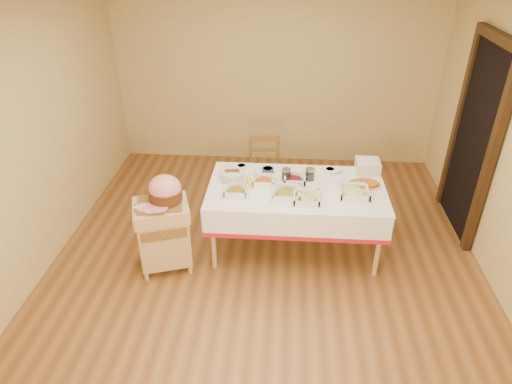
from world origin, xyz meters
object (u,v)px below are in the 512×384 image
preserve_jar_left (286,175)px  bread_basket (232,175)px  ham_on_board (164,192)px  mustard_bottle (249,183)px  dining_table (296,200)px  dining_chair (265,172)px  preserve_jar_right (310,175)px  brass_platter (365,184)px  plate_stack (368,166)px  butcher_cart (164,232)px

preserve_jar_left → bread_basket: 0.57m
ham_on_board → mustard_bottle: ham_on_board is taller
preserve_jar_left → mustard_bottle: size_ratio=0.75×
dining_table → dining_chair: size_ratio=2.05×
dining_chair → preserve_jar_right: (0.51, -0.71, 0.36)m
dining_table → preserve_jar_left: bearing=127.5°
dining_table → preserve_jar_right: size_ratio=14.26×
ham_on_board → preserve_jar_left: (1.16, 0.53, -0.06)m
dining_chair → mustard_bottle: (-0.12, -0.96, 0.38)m
dining_table → brass_platter: bearing=6.5°
dining_chair → preserve_jar_right: size_ratio=6.95×
ham_on_board → dining_chair: bearing=54.5°
dining_chair → mustard_bottle: bearing=-96.9°
dining_chair → bread_basket: 0.90m
mustard_bottle → plate_stack: mustard_bottle is taller
butcher_cart → dining_chair: 1.61m
butcher_cart → brass_platter: (2.02, 0.50, 0.35)m
mustard_bottle → dining_table: bearing=9.1°
butcher_cart → brass_platter: size_ratio=2.41×
dining_chair → ham_on_board: 1.61m
dining_table → ham_on_board: ham_on_board is taller
plate_stack → preserve_jar_left: bearing=-164.8°
preserve_jar_left → ham_on_board: bearing=-155.3°
mustard_bottle → bread_basket: bearing=135.2°
preserve_jar_right → mustard_bottle: 0.67m
dining_chair → plate_stack: (1.14, -0.49, 0.37)m
dining_chair → plate_stack: bearing=-23.5°
dining_table → plate_stack: size_ratio=7.32×
preserve_jar_right → bread_basket: preserve_jar_right is taller
dining_chair → preserve_jar_left: size_ratio=6.98×
butcher_cart → plate_stack: plate_stack is taller
bread_basket → brass_platter: 1.38m
preserve_jar_left → plate_stack: size_ratio=0.51×
dining_table → brass_platter: size_ratio=5.86×
plate_stack → preserve_jar_right: bearing=-161.1°
dining_chair → plate_stack: size_ratio=3.57×
mustard_bottle → plate_stack: size_ratio=0.68×
dining_table → preserve_jar_left: preserve_jar_left is taller
dining_table → plate_stack: bearing=26.6°
bread_basket → preserve_jar_right: bearing=4.1°
bread_basket → brass_platter: bread_basket is taller
dining_chair → ham_on_board: ham_on_board is taller
plate_stack → brass_platter: size_ratio=0.80×
butcher_cart → brass_platter: 2.11m
dining_chair → ham_on_board: bearing=-125.5°
dining_table → brass_platter: 0.73m
dining_table → bread_basket: 0.72m
mustard_bottle → dining_chair: bearing=83.1°
mustard_bottle → brass_platter: mustard_bottle is taller
ham_on_board → preserve_jar_right: (1.41, 0.56, -0.06)m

